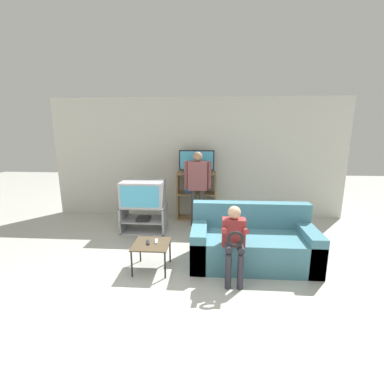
% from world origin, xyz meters
% --- Properties ---
extents(ground_plane, '(18.00, 18.00, 0.00)m').
position_xyz_m(ground_plane, '(0.00, 0.00, 0.00)').
color(ground_plane, '#B7B7AD').
extents(wall_back, '(6.40, 0.06, 2.60)m').
position_xyz_m(wall_back, '(0.00, 3.31, 1.30)').
color(wall_back, beige).
rests_on(wall_back, ground_plane).
extents(tv_stand, '(0.85, 0.56, 0.52)m').
position_xyz_m(tv_stand, '(-0.97, 2.26, 0.25)').
color(tv_stand, '#A8A8AD').
rests_on(tv_stand, ground_plane).
extents(television_main, '(0.79, 0.60, 0.47)m').
position_xyz_m(television_main, '(-0.97, 2.27, 0.75)').
color(television_main, '#B2B2B7').
rests_on(television_main, tv_stand).
extents(media_shelf, '(0.84, 0.36, 1.04)m').
position_xyz_m(media_shelf, '(-0.00, 3.05, 0.53)').
color(media_shelf, '#9E7A51').
rests_on(media_shelf, ground_plane).
extents(television_flat, '(0.75, 0.20, 0.47)m').
position_xyz_m(television_flat, '(-0.00, 3.07, 1.26)').
color(television_flat, black).
rests_on(television_flat, media_shelf).
extents(snack_table, '(0.50, 0.50, 0.39)m').
position_xyz_m(snack_table, '(-0.51, 0.76, 0.35)').
color(snack_table, brown).
rests_on(snack_table, ground_plane).
extents(remote_control_black, '(0.07, 0.15, 0.02)m').
position_xyz_m(remote_control_black, '(-0.56, 0.78, 0.40)').
color(remote_control_black, '#232328').
rests_on(remote_control_black, snack_table).
extents(remote_control_white, '(0.06, 0.15, 0.02)m').
position_xyz_m(remote_control_white, '(-0.45, 0.83, 0.40)').
color(remote_control_white, silver).
rests_on(remote_control_white, snack_table).
extents(couch, '(1.80, 0.89, 0.85)m').
position_xyz_m(couch, '(0.94, 1.09, 0.29)').
color(couch, teal).
rests_on(couch, ground_plane).
extents(person_standing_adult, '(0.53, 0.20, 1.52)m').
position_xyz_m(person_standing_adult, '(0.05, 2.59, 0.92)').
color(person_standing_adult, '#3D3833').
rests_on(person_standing_adult, ground_plane).
extents(person_seated_child, '(0.33, 0.43, 0.99)m').
position_xyz_m(person_seated_child, '(0.62, 0.57, 0.60)').
color(person_seated_child, '#2D2D38').
rests_on(person_seated_child, ground_plane).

